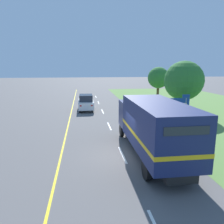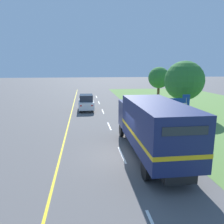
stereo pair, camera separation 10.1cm
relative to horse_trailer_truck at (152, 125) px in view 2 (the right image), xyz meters
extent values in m
plane|color=#5B5959|center=(-1.66, 0.25, -1.92)|extent=(200.00, 200.00, 0.00)
cube|color=#608942|center=(12.04, 11.44, -1.91)|extent=(20.00, 56.54, 0.01)
cube|color=yellow|center=(-5.36, 11.44, -1.91)|extent=(0.12, 56.54, 0.01)
cube|color=white|center=(-1.66, 0.44, -1.91)|extent=(0.12, 2.60, 0.01)
cube|color=white|center=(-1.66, 7.04, -1.91)|extent=(0.12, 2.60, 0.01)
cube|color=white|center=(-1.66, 13.64, -1.91)|extent=(0.12, 2.60, 0.01)
cube|color=white|center=(-1.66, 20.24, -1.91)|extent=(0.12, 2.60, 0.01)
cube|color=white|center=(-1.66, 26.84, -1.91)|extent=(0.12, 2.60, 0.01)
cylinder|color=black|center=(-1.09, 3.98, -1.42)|extent=(0.22, 1.00, 1.00)
cylinder|color=black|center=(1.09, 3.98, -1.42)|extent=(0.22, 1.00, 1.00)
cylinder|color=black|center=(-1.09, -2.65, -1.42)|extent=(0.22, 1.00, 1.00)
cylinder|color=black|center=(1.09, -2.65, -1.42)|extent=(0.22, 1.00, 1.00)
cube|color=black|center=(0.00, 0.25, -1.24)|extent=(1.39, 8.82, 0.36)
cube|color=navy|center=(0.00, -0.80, 0.20)|extent=(2.53, 6.72, 2.51)
cube|color=gold|center=(0.00, -0.80, -0.24)|extent=(2.55, 6.74, 0.20)
cube|color=#232833|center=(0.00, -4.17, 0.89)|extent=(1.90, 0.03, 0.36)
cube|color=navy|center=(0.00, 3.61, -0.11)|extent=(2.43, 2.10, 1.90)
cube|color=#283342|center=(0.00, 4.67, 0.13)|extent=(2.15, 0.03, 0.85)
cylinder|color=black|center=(-4.34, 15.89, -1.59)|extent=(0.16, 0.66, 0.66)
cylinder|color=black|center=(-2.86, 15.89, -1.59)|extent=(0.16, 0.66, 0.66)
cylinder|color=black|center=(-4.34, 13.42, -1.59)|extent=(0.16, 0.66, 0.66)
cylinder|color=black|center=(-2.86, 13.42, -1.59)|extent=(0.16, 0.66, 0.66)
cube|color=white|center=(-3.60, 14.66, -1.15)|extent=(1.80, 3.99, 0.87)
cube|color=#282D38|center=(-3.60, 14.50, -0.34)|extent=(1.55, 2.19, 0.74)
cube|color=red|center=(-4.23, 12.65, -1.00)|extent=(0.20, 0.03, 0.14)
cube|color=red|center=(-2.97, 12.65, -1.00)|extent=(0.20, 0.03, 0.14)
cylinder|color=#9E9EA3|center=(4.34, 7.94, -0.77)|extent=(0.09, 0.09, 2.29)
cylinder|color=#9E9EA3|center=(5.95, 7.94, -0.77)|extent=(0.09, 0.09, 2.29)
cube|color=navy|center=(5.15, 7.94, -0.21)|extent=(2.30, 0.06, 1.18)
cube|color=navy|center=(5.93, 7.94, 0.56)|extent=(0.74, 0.06, 0.32)
cube|color=silver|center=(5.15, 7.90, -0.21)|extent=(1.80, 0.02, 0.21)
cylinder|color=brown|center=(7.16, 11.20, -0.91)|extent=(0.39, 0.39, 2.00)
sphere|color=#2D702D|center=(7.16, 11.20, 1.82)|extent=(4.33, 4.33, 4.33)
cylinder|color=brown|center=(7.48, 20.34, -0.74)|extent=(0.38, 0.38, 2.35)
sphere|color=#2D702D|center=(7.48, 20.34, 1.71)|extent=(3.19, 3.19, 3.19)
cylinder|color=white|center=(2.65, 3.50, -1.44)|extent=(0.07, 0.07, 0.95)
cylinder|color=orange|center=(2.65, 3.50, -1.17)|extent=(0.08, 0.08, 0.10)
camera|label=1|loc=(-3.97, -11.83, 3.32)|focal=35.00mm
camera|label=2|loc=(-3.87, -11.84, 3.32)|focal=35.00mm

